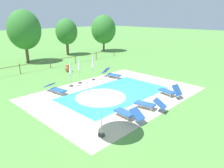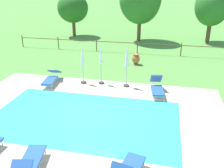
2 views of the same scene
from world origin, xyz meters
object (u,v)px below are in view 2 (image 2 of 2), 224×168
(sun_lounger_north_near_steps, at_px, (51,78))
(tree_far_west, at_px, (212,6))
(patio_umbrella_closed_row_west, at_px, (101,59))
(terracotta_urn_near_fence, at_px, (136,59))
(patio_umbrella_closed_row_centre, at_px, (82,59))
(tree_centre, at_px, (73,8))
(sun_lounger_north_far, at_px, (157,87))
(patio_umbrella_closed_row_mid_west, at_px, (127,59))
(sun_lounger_north_end, at_px, (29,163))

(sun_lounger_north_near_steps, height_order, tree_far_west, tree_far_west)
(patio_umbrella_closed_row_west, xyz_separation_m, terracotta_urn_near_fence, (1.49, 4.01, -1.06))
(patio_umbrella_closed_row_west, relative_size, patio_umbrella_closed_row_centre, 1.02)
(patio_umbrella_closed_row_west, xyz_separation_m, tree_centre, (-6.31, 12.44, 1.47))
(tree_far_west, bearing_deg, sun_lounger_north_near_steps, -127.82)
(patio_umbrella_closed_row_west, relative_size, tree_centre, 0.52)
(terracotta_urn_near_fence, relative_size, tree_centre, 0.17)
(sun_lounger_north_far, relative_size, patio_umbrella_closed_row_west, 0.86)
(sun_lounger_north_near_steps, height_order, patio_umbrella_closed_row_centre, patio_umbrella_closed_row_centre)
(sun_lounger_north_near_steps, bearing_deg, patio_umbrella_closed_row_mid_west, 7.36)
(patio_umbrella_closed_row_centre, height_order, tree_centre, tree_centre)
(sun_lounger_north_far, bearing_deg, sun_lounger_north_near_steps, 179.06)
(patio_umbrella_closed_row_mid_west, distance_m, tree_centre, 14.83)
(sun_lounger_north_far, distance_m, terracotta_urn_near_fence, 5.06)
(sun_lounger_north_far, bearing_deg, patio_umbrella_closed_row_west, 166.87)
(sun_lounger_north_end, relative_size, patio_umbrella_closed_row_west, 0.90)
(tree_far_west, relative_size, tree_centre, 1.18)
(sun_lounger_north_end, bearing_deg, patio_umbrella_closed_row_mid_west, 76.45)
(sun_lounger_north_near_steps, bearing_deg, sun_lounger_north_far, -0.94)
(patio_umbrella_closed_row_mid_west, xyz_separation_m, tree_far_west, (5.92, 12.60, 1.81))
(tree_far_west, xyz_separation_m, tree_centre, (-13.72, -0.06, -0.46))
(patio_umbrella_closed_row_west, bearing_deg, sun_lounger_north_end, -92.28)
(terracotta_urn_near_fence, distance_m, tree_centre, 11.77)
(sun_lounger_north_end, distance_m, tree_far_west, 21.65)
(sun_lounger_north_near_steps, height_order, tree_centre, tree_centre)
(sun_lounger_north_end, height_order, tree_far_west, tree_far_west)
(terracotta_urn_near_fence, height_order, tree_far_west, tree_far_west)
(sun_lounger_north_end, xyz_separation_m, patio_umbrella_closed_row_centre, (-0.73, 7.34, 1.12))
(sun_lounger_north_near_steps, bearing_deg, tree_far_west, 52.18)
(patio_umbrella_closed_row_centre, distance_m, tree_far_west, 15.34)
(sun_lounger_north_far, relative_size, sun_lounger_north_end, 0.96)
(sun_lounger_north_near_steps, xyz_separation_m, terracotta_urn_near_fence, (4.30, 4.66, 0.06))
(sun_lounger_north_far, height_order, terracotta_urn_near_fence, sun_lounger_north_far)
(patio_umbrella_closed_row_mid_west, bearing_deg, tree_far_west, 64.83)
(tree_centre, bearing_deg, patio_umbrella_closed_row_west, -63.11)
(sun_lounger_north_far, height_order, tree_centre, tree_centre)
(patio_umbrella_closed_row_centre, bearing_deg, tree_centre, 112.73)
(terracotta_urn_near_fence, xyz_separation_m, tree_centre, (-7.80, 8.44, 2.53))
(sun_lounger_north_near_steps, distance_m, patio_umbrella_closed_row_west, 3.09)
(sun_lounger_north_far, height_order, patio_umbrella_closed_row_centre, patio_umbrella_closed_row_centre)
(sun_lounger_north_end, distance_m, tree_centre, 20.99)
(sun_lounger_north_near_steps, height_order, terracotta_urn_near_fence, terracotta_urn_near_fence)
(patio_umbrella_closed_row_west, relative_size, tree_far_west, 0.44)
(sun_lounger_north_end, bearing_deg, terracotta_urn_near_fence, 81.14)
(patio_umbrella_closed_row_west, height_order, patio_umbrella_closed_row_mid_west, patio_umbrella_closed_row_mid_west)
(terracotta_urn_near_fence, bearing_deg, patio_umbrella_closed_row_centre, -121.25)
(sun_lounger_north_near_steps, height_order, sun_lounger_north_far, sun_lounger_north_far)
(patio_umbrella_closed_row_mid_west, relative_size, terracotta_urn_near_fence, 3.16)
(patio_umbrella_closed_row_centre, relative_size, terracotta_urn_near_fence, 3.01)
(sun_lounger_north_far, relative_size, terracotta_urn_near_fence, 2.63)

